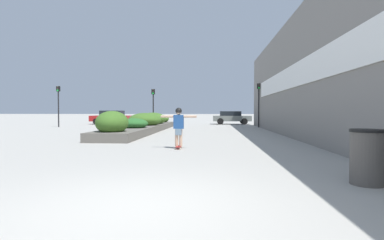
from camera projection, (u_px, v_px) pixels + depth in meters
The scene contains 11 objects.
ground_plane at pixel (138, 206), 4.27m from camera, with size 300.00×300.00×0.00m, color #A3A099.
building_wall_right at pixel (311, 71), 12.92m from camera, with size 0.67×32.18×6.20m.
planter_box at pixel (145, 124), 20.35m from camera, with size 2.21×15.09×1.38m.
skateboard at pixel (179, 147), 10.88m from camera, with size 0.21×0.62×0.09m.
skateboarder at pixel (179, 123), 10.86m from camera, with size 1.31×0.24×1.40m.
trash_bin at pixel (367, 157), 5.54m from camera, with size 0.62×0.62×1.03m.
car_leftmost at pixel (111, 117), 31.84m from camera, with size 4.05×1.98×1.44m.
car_center_left at pixel (231, 117), 31.68m from camera, with size 3.98×1.91×1.37m.
traffic_light_left at pixel (153, 101), 25.79m from camera, with size 0.28×0.30×3.28m.
traffic_light_right at pixel (259, 98), 25.24m from camera, with size 0.28×0.30×3.72m.
traffic_light_far_left at pixel (58, 99), 25.91m from camera, with size 0.28×0.30×3.54m.
Camera 1 is at (1.07, -4.17, 1.36)m, focal length 28.00 mm.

